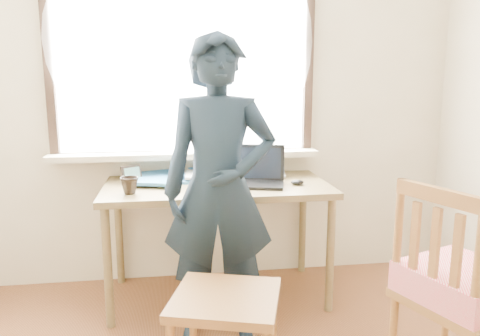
{
  "coord_description": "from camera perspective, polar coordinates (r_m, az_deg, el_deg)",
  "views": [
    {
      "loc": [
        -0.3,
        -1.32,
        1.46
      ],
      "look_at": [
        0.04,
        0.95,
        1.01
      ],
      "focal_mm": 35.0,
      "sensor_mm": 36.0,
      "label": 1
    }
  ],
  "objects": [
    {
      "name": "room_shell",
      "position": [
        1.56,
        1.98,
        17.5
      ],
      "size": [
        3.52,
        4.02,
        2.61
      ],
      "color": "beige",
      "rests_on": "ground"
    },
    {
      "name": "book_a",
      "position": [
        3.21,
        -10.52,
        -1.24
      ],
      "size": [
        0.24,
        0.28,
        0.02
      ],
      "primitive_type": "imported",
      "rotation": [
        0.0,
        0.0,
        0.34
      ],
      "color": "white",
      "rests_on": "desk"
    },
    {
      "name": "desk_clutter",
      "position": [
        3.18,
        -9.07,
        -1.02
      ],
      "size": [
        0.72,
        0.47,
        0.05
      ],
      "color": "white",
      "rests_on": "desk"
    },
    {
      "name": "laptop",
      "position": [
        3.04,
        1.96,
        -0.87
      ],
      "size": [
        0.42,
        0.38,
        0.25
      ],
      "color": "black",
      "rests_on": "desk"
    },
    {
      "name": "desk",
      "position": [
        3.06,
        -2.8,
        -3.43
      ],
      "size": [
        1.45,
        0.73,
        0.78
      ],
      "color": "brown",
      "rests_on": "ground"
    },
    {
      "name": "book_b",
      "position": [
        3.33,
        2.36,
        -0.68
      ],
      "size": [
        0.23,
        0.28,
        0.02
      ],
      "primitive_type": "imported",
      "rotation": [
        0.0,
        0.0,
        -0.2
      ],
      "color": "white",
      "rests_on": "desk"
    },
    {
      "name": "picture_frame",
      "position": [
        3.13,
        -13.07,
        -0.86
      ],
      "size": [
        0.12,
        0.09,
        0.11
      ],
      "color": "black",
      "rests_on": "desk"
    },
    {
      "name": "side_chair",
      "position": [
        2.39,
        25.13,
        -12.99
      ],
      "size": [
        0.58,
        0.59,
        1.01
      ],
      "color": "olive",
      "rests_on": "ground"
    },
    {
      "name": "mouse",
      "position": [
        3.03,
        7.0,
        -1.76
      ],
      "size": [
        0.09,
        0.06,
        0.03
      ],
      "primitive_type": "ellipsoid",
      "color": "black",
      "rests_on": "desk"
    },
    {
      "name": "mug_white",
      "position": [
        3.25,
        -4.15,
        -0.21
      ],
      "size": [
        0.19,
        0.19,
        0.1
      ],
      "primitive_type": "imported",
      "rotation": [
        0.0,
        0.0,
        0.74
      ],
      "color": "white",
      "rests_on": "desk"
    },
    {
      "name": "work_chair",
      "position": [
        2.24,
        -1.76,
        -16.97
      ],
      "size": [
        0.59,
        0.57,
        0.49
      ],
      "color": "olive",
      "rests_on": "ground"
    },
    {
      "name": "person",
      "position": [
        2.58,
        -2.55,
        -2.68
      ],
      "size": [
        0.66,
        0.47,
        1.7
      ],
      "primitive_type": "imported",
      "rotation": [
        0.0,
        0.0,
        -0.11
      ],
      "color": "black",
      "rests_on": "ground"
    },
    {
      "name": "mug_dark",
      "position": [
        2.86,
        -13.32,
        -2.08
      ],
      "size": [
        0.14,
        0.14,
        0.1
      ],
      "primitive_type": "imported",
      "rotation": [
        0.0,
        0.0,
        -0.37
      ],
      "color": "black",
      "rests_on": "desk"
    }
  ]
}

